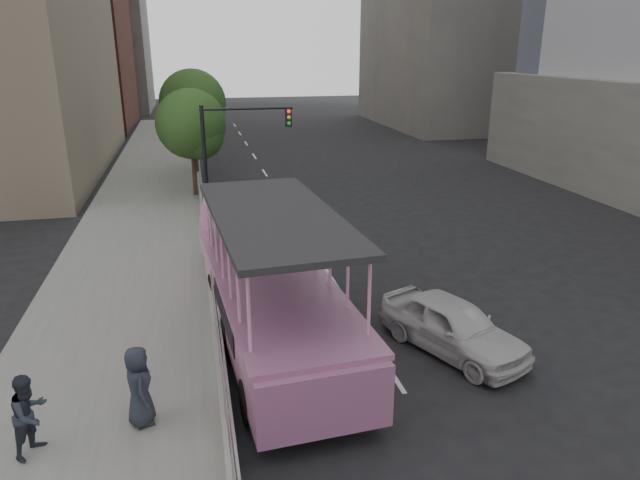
{
  "coord_description": "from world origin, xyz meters",
  "views": [
    {
      "loc": [
        -3.41,
        -13.75,
        7.63
      ],
      "look_at": [
        0.15,
        2.11,
        2.11
      ],
      "focal_mm": 32.0,
      "sensor_mm": 36.0,
      "label": 1
    }
  ],
  "objects_px": {
    "parking_sign": "(223,227)",
    "traffic_signal": "(230,143)",
    "street_tree_near": "(193,127)",
    "street_tree_far": "(195,105)",
    "pedestrian_mid": "(30,414)",
    "pedestrian_far": "(139,386)",
    "car": "(453,326)",
    "duck_boat": "(265,279)"
  },
  "relations": [
    {
      "from": "duck_boat",
      "to": "parking_sign",
      "type": "height_order",
      "value": "duck_boat"
    },
    {
      "from": "street_tree_near",
      "to": "car",
      "type": "bearing_deg",
      "value": -70.38
    },
    {
      "from": "duck_boat",
      "to": "traffic_signal",
      "type": "bearing_deg",
      "value": 90.14
    },
    {
      "from": "street_tree_near",
      "to": "street_tree_far",
      "type": "distance_m",
      "value": 6.02
    },
    {
      "from": "parking_sign",
      "to": "street_tree_far",
      "type": "distance_m",
      "value": 16.54
    },
    {
      "from": "pedestrian_mid",
      "to": "traffic_signal",
      "type": "relative_size",
      "value": 0.32
    },
    {
      "from": "pedestrian_mid",
      "to": "duck_boat",
      "type": "bearing_deg",
      "value": -16.07
    },
    {
      "from": "traffic_signal",
      "to": "street_tree_far",
      "type": "relative_size",
      "value": 0.81
    },
    {
      "from": "car",
      "to": "traffic_signal",
      "type": "distance_m",
      "value": 14.97
    },
    {
      "from": "car",
      "to": "pedestrian_mid",
      "type": "height_order",
      "value": "pedestrian_mid"
    },
    {
      "from": "duck_boat",
      "to": "pedestrian_far",
      "type": "xyz_separation_m",
      "value": [
        -3.12,
        -4.41,
        -0.25
      ]
    },
    {
      "from": "pedestrian_mid",
      "to": "car",
      "type": "bearing_deg",
      "value": -46.71
    },
    {
      "from": "pedestrian_mid",
      "to": "street_tree_far",
      "type": "height_order",
      "value": "street_tree_far"
    },
    {
      "from": "parking_sign",
      "to": "street_tree_near",
      "type": "xyz_separation_m",
      "value": [
        -0.76,
        10.32,
        2.19
      ]
    },
    {
      "from": "street_tree_near",
      "to": "parking_sign",
      "type": "bearing_deg",
      "value": -85.78
    },
    {
      "from": "pedestrian_mid",
      "to": "traffic_signal",
      "type": "xyz_separation_m",
      "value": [
        5.02,
        16.25,
        2.38
      ]
    },
    {
      "from": "duck_boat",
      "to": "pedestrian_mid",
      "type": "xyz_separation_m",
      "value": [
        -5.05,
        -4.88,
        -0.29
      ]
    },
    {
      "from": "duck_boat",
      "to": "car",
      "type": "xyz_separation_m",
      "value": [
        4.58,
        -2.59,
        -0.68
      ]
    },
    {
      "from": "car",
      "to": "traffic_signal",
      "type": "xyz_separation_m",
      "value": [
        -4.61,
        13.97,
        2.77
      ]
    },
    {
      "from": "street_tree_far",
      "to": "duck_boat",
      "type": "bearing_deg",
      "value": -86.08
    },
    {
      "from": "car",
      "to": "duck_boat",
      "type": "bearing_deg",
      "value": 126.91
    },
    {
      "from": "traffic_signal",
      "to": "street_tree_near",
      "type": "xyz_separation_m",
      "value": [
        -1.6,
        3.43,
        0.32
      ]
    },
    {
      "from": "duck_boat",
      "to": "street_tree_near",
      "type": "height_order",
      "value": "street_tree_near"
    },
    {
      "from": "traffic_signal",
      "to": "street_tree_near",
      "type": "distance_m",
      "value": 3.8
    },
    {
      "from": "duck_boat",
      "to": "pedestrian_mid",
      "type": "distance_m",
      "value": 7.03
    },
    {
      "from": "duck_boat",
      "to": "parking_sign",
      "type": "relative_size",
      "value": 4.51
    },
    {
      "from": "pedestrian_mid",
      "to": "traffic_signal",
      "type": "distance_m",
      "value": 17.18
    },
    {
      "from": "car",
      "to": "parking_sign",
      "type": "bearing_deg",
      "value": 103.97
    },
    {
      "from": "street_tree_far",
      "to": "pedestrian_far",
      "type": "bearing_deg",
      "value": -93.85
    },
    {
      "from": "car",
      "to": "street_tree_near",
      "type": "distance_m",
      "value": 18.73
    },
    {
      "from": "parking_sign",
      "to": "traffic_signal",
      "type": "height_order",
      "value": "traffic_signal"
    },
    {
      "from": "traffic_signal",
      "to": "street_tree_far",
      "type": "xyz_separation_m",
      "value": [
        -1.4,
        9.43,
        0.81
      ]
    },
    {
      "from": "car",
      "to": "street_tree_far",
      "type": "relative_size",
      "value": 0.66
    },
    {
      "from": "street_tree_near",
      "to": "street_tree_far",
      "type": "xyz_separation_m",
      "value": [
        0.2,
        6.0,
        0.49
      ]
    },
    {
      "from": "pedestrian_mid",
      "to": "pedestrian_far",
      "type": "bearing_deg",
      "value": -46.48
    },
    {
      "from": "traffic_signal",
      "to": "street_tree_far",
      "type": "distance_m",
      "value": 9.57
    },
    {
      "from": "parking_sign",
      "to": "street_tree_far",
      "type": "height_order",
      "value": "street_tree_far"
    },
    {
      "from": "duck_boat",
      "to": "pedestrian_mid",
      "type": "bearing_deg",
      "value": -136.01
    },
    {
      "from": "car",
      "to": "pedestrian_mid",
      "type": "xyz_separation_m",
      "value": [
        -9.63,
        -2.29,
        0.4
      ]
    },
    {
      "from": "street_tree_far",
      "to": "pedestrian_mid",
      "type": "bearing_deg",
      "value": -98.04
    },
    {
      "from": "pedestrian_mid",
      "to": "parking_sign",
      "type": "distance_m",
      "value": 10.27
    },
    {
      "from": "pedestrian_far",
      "to": "street_tree_far",
      "type": "xyz_separation_m",
      "value": [
        1.7,
        25.22,
        3.15
      ]
    }
  ]
}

